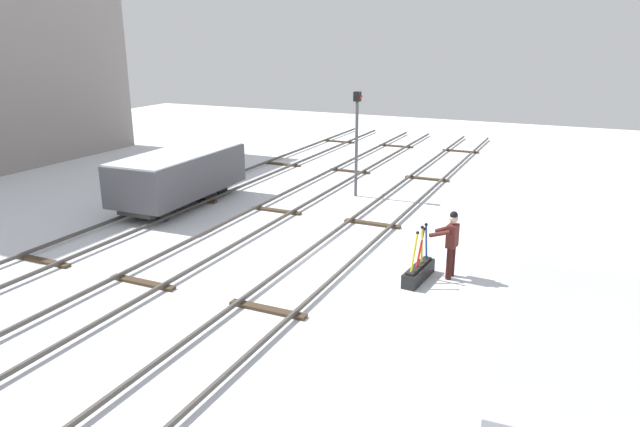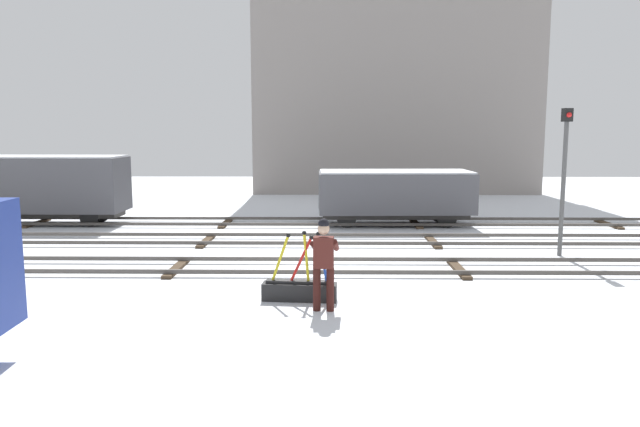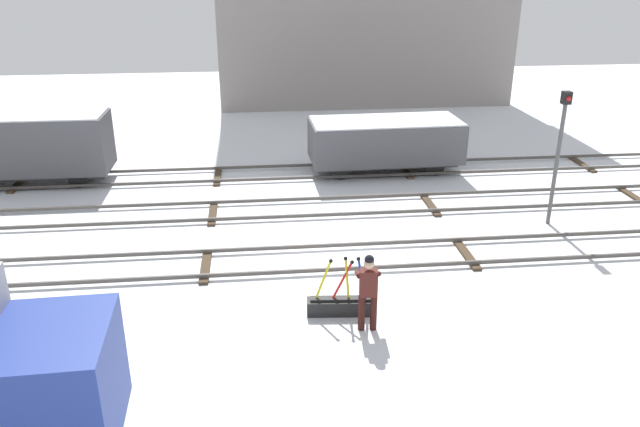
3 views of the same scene
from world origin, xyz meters
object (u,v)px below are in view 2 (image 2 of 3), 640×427
at_px(freight_car_far_end, 395,193).
at_px(signal_post, 564,167).
at_px(switch_lever_frame, 300,288).
at_px(rail_worker, 324,259).
at_px(freight_car_back_track, 39,185).

bearing_deg(freight_car_far_end, signal_post, -55.04).
bearing_deg(signal_post, freight_car_far_end, 126.70).
height_order(switch_lever_frame, rail_worker, rail_worker).
xyz_separation_m(signal_post, freight_car_back_track, (-17.08, 5.37, -1.02)).
height_order(rail_worker, freight_car_far_end, freight_car_far_end).
height_order(rail_worker, signal_post, signal_post).
bearing_deg(freight_car_far_end, switch_lever_frame, -108.76).
bearing_deg(switch_lever_frame, freight_car_far_end, 77.87).
height_order(rail_worker, freight_car_back_track, freight_car_back_track).
bearing_deg(rail_worker, switch_lever_frame, 131.19).
bearing_deg(freight_car_back_track, switch_lever_frame, -44.13).
relative_size(rail_worker, freight_car_far_end, 0.32).
distance_m(signal_post, freight_car_far_end, 6.82).
xyz_separation_m(rail_worker, signal_post, (6.53, 5.18, 1.44)).
relative_size(switch_lever_frame, freight_car_far_end, 0.28).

